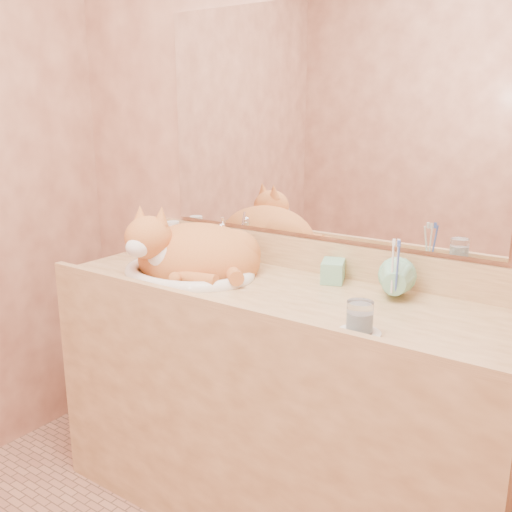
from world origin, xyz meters
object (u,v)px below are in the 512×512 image
Objects in this scene: vanity_counter at (276,406)px; cat at (191,251)px; sink_basin at (188,253)px; toothbrush_cup at (394,286)px; soap_dispenser at (332,262)px; water_glass at (360,317)px.

cat is (-0.37, -0.00, 0.51)m from vanity_counter.
vanity_counter is 0.62m from sink_basin.
vanity_counter is 0.63m from cat.
cat is at bearing -172.66° from toothbrush_cup.
cat is (-0.00, 0.02, 0.00)m from sink_basin.
toothbrush_cup reaches higher than vanity_counter.
sink_basin is 0.52m from soap_dispenser.
toothbrush_cup is (0.73, 0.11, -0.02)m from sink_basin.
sink_basin is at bearing -171.35° from toothbrush_cup.
toothbrush_cup reaches higher than water_glass.
water_glass is (0.39, -0.20, 0.48)m from vanity_counter.
soap_dispenser reaches higher than sink_basin.
vanity_counter is at bearing -151.81° from soap_dispenser.
sink_basin is 2.99× the size of soap_dispenser.
cat is 5.58× the size of water_glass.
soap_dispenser is at bearing 167.81° from toothbrush_cup.
water_glass is at bearing -32.63° from cat.
sink_basin is 0.78m from water_glass.
soap_dispenser is at bearing 6.28° from sink_basin.
sink_basin is at bearing 166.73° from water_glass.
vanity_counter is 3.43× the size of cat.
soap_dispenser is at bearing -1.56° from cat.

